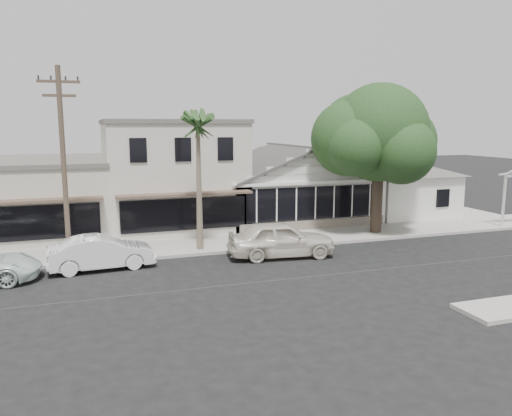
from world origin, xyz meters
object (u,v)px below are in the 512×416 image
object	(u,v)px
car_0	(281,239)
car_1	(101,253)
utility_pole	(64,162)
shade_tree	(376,136)

from	to	relation	value
car_0	car_1	size ratio (longest dim) A/B	1.12
car_1	utility_pole	bearing A→B (deg)	46.87
car_1	shade_tree	xyz separation A→B (m)	(15.59, 2.63, 5.04)
car_1	car_0	bearing A→B (deg)	-98.27
utility_pole	car_0	world-z (taller)	utility_pole
shade_tree	utility_pole	bearing A→B (deg)	-174.91
car_0	shade_tree	size ratio (longest dim) A/B	0.59
car_1	shade_tree	size ratio (longest dim) A/B	0.53
utility_pole	car_1	xyz separation A→B (m)	(1.39, -1.12, -4.02)
utility_pole	shade_tree	size ratio (longest dim) A/B	1.02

